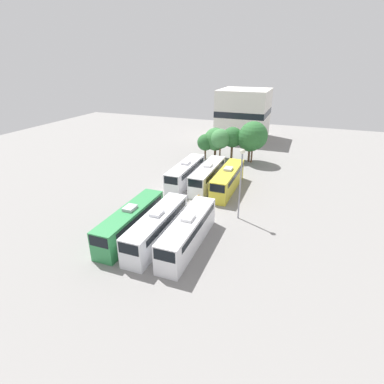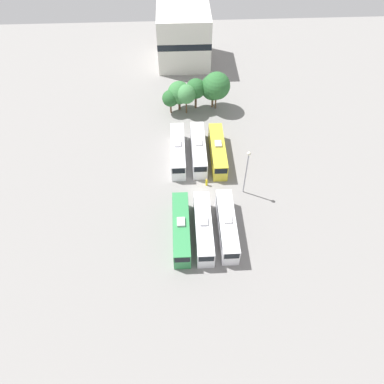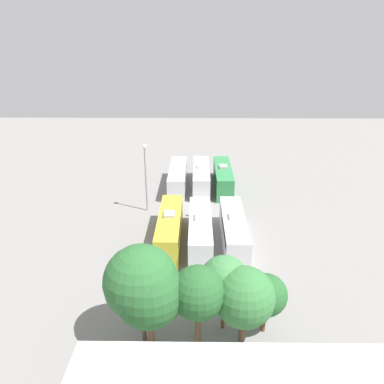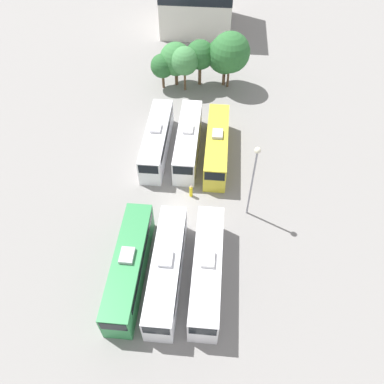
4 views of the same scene
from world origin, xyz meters
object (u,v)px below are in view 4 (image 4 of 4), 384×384
object	(u,v)px
bus_2	(207,268)
tree_1	(176,59)
tree_0	(162,66)
tree_3	(200,55)
light_pole	(254,173)
tree_2	(185,61)
bus_3	(157,139)
worker_person	(191,191)
bus_5	(217,145)
bus_1	(167,268)
tree_4	(225,55)
bus_4	(188,140)
tree_5	(230,52)
bus_0	(130,265)

from	to	relation	value
bus_2	tree_1	xyz separation A→B (m)	(-6.52, 31.77, 2.22)
tree_0	tree_3	xyz separation A→B (m)	(5.25, 1.38, 1.20)
tree_0	light_pole	bearing A→B (deg)	-61.77
tree_2	tree_3	distance (m)	2.63
bus_3	worker_person	bearing A→B (deg)	-56.02
bus_5	tree_3	xyz separation A→B (m)	(-3.20, 15.44, 2.83)
tree_1	tree_3	bearing A→B (deg)	6.10
bus_1	worker_person	bearing A→B (deg)	83.04
bus_3	tree_3	bearing A→B (deg)	74.91
bus_1	tree_2	world-z (taller)	tree_2
bus_2	bus_3	world-z (taller)	same
bus_5	bus_3	bearing A→B (deg)	176.91
tree_4	light_pole	bearing A→B (deg)	-82.14
tree_4	tree_1	bearing A→B (deg)	-175.71
bus_4	bus_5	xyz separation A→B (m)	(3.48, -0.58, 0.00)
tree_0	tree_1	world-z (taller)	tree_1
tree_0	tree_5	world-z (taller)	tree_5
bus_4	worker_person	world-z (taller)	bus_4
bus_3	tree_2	world-z (taller)	tree_2
bus_3	tree_4	size ratio (longest dim) A/B	1.62
bus_0	bus_2	distance (m)	7.04
worker_person	bus_2	bearing A→B (deg)	-76.64
tree_2	bus_2	bearing A→B (deg)	-80.46
light_pole	tree_1	bearing A→B (deg)	113.58
bus_3	bus_5	size ratio (longest dim) A/B	1.00
tree_2	tree_4	distance (m)	5.87
bus_1	tree_4	xyz separation A→B (m)	(4.08, 32.56, 2.90)
tree_1	bus_4	bearing A→B (deg)	-77.77
tree_0	bus_3	bearing A→B (deg)	-85.02
bus_2	tree_4	xyz separation A→B (m)	(0.45, 32.29, 2.90)
bus_5	worker_person	world-z (taller)	bus_5
bus_4	bus_5	distance (m)	3.53
tree_3	tree_2	bearing A→B (deg)	-140.18
bus_2	light_pole	xyz separation A→B (m)	(3.78, 8.17, 4.33)
bus_1	tree_0	bearing A→B (deg)	98.64
bus_1	tree_4	world-z (taller)	tree_4
bus_3	tree_1	size ratio (longest dim) A/B	1.87
tree_0	tree_4	size ratio (longest dim) A/B	0.70
bus_2	bus_5	world-z (taller)	same
bus_2	bus_3	distance (m)	18.52
bus_2	tree_2	bearing A→B (deg)	99.54
tree_4	tree_3	bearing A→B (deg)	-177.48
bus_1	tree_5	xyz separation A→B (m)	(4.71, 32.11, 3.56)
bus_3	tree_0	distance (m)	13.81
bus_1	tree_1	xyz separation A→B (m)	(-2.89, 32.04, 2.22)
tree_2	tree_1	bearing A→B (deg)	136.72
tree_3	bus_3	bearing A→B (deg)	-105.09
worker_person	tree_0	distance (m)	21.76
bus_2	tree_5	size ratio (longest dim) A/B	1.46
bus_2	bus_0	bearing A→B (deg)	-177.90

